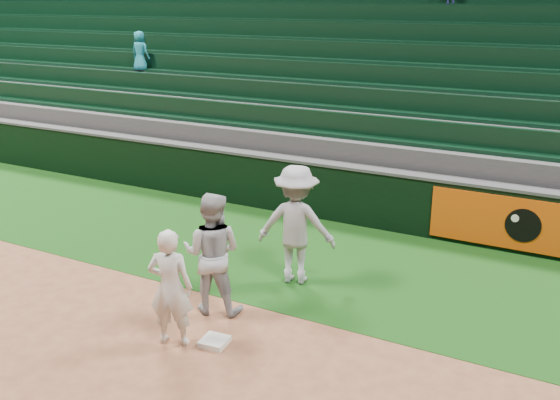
{
  "coord_description": "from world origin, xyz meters",
  "views": [
    {
      "loc": [
        4.55,
        -6.58,
        4.58
      ],
      "look_at": [
        -0.23,
        2.3,
        1.3
      ],
      "focal_mm": 40.0,
      "sensor_mm": 36.0,
      "label": 1
    }
  ],
  "objects_px": {
    "baserunner": "(212,253)",
    "base_coach": "(296,225)",
    "first_baseman": "(171,288)",
    "first_base": "(214,342)"
  },
  "relations": [
    {
      "from": "baserunner",
      "to": "base_coach",
      "type": "relative_size",
      "value": 0.94
    },
    {
      "from": "baserunner",
      "to": "first_baseman",
      "type": "bearing_deg",
      "value": 75.71
    },
    {
      "from": "first_baseman",
      "to": "baserunner",
      "type": "relative_size",
      "value": 0.89
    },
    {
      "from": "base_coach",
      "to": "baserunner",
      "type": "bearing_deg",
      "value": 53.17
    },
    {
      "from": "first_base",
      "to": "base_coach",
      "type": "bearing_deg",
      "value": 88.27
    },
    {
      "from": "base_coach",
      "to": "first_baseman",
      "type": "bearing_deg",
      "value": 62.86
    },
    {
      "from": "first_baseman",
      "to": "base_coach",
      "type": "distance_m",
      "value": 2.66
    },
    {
      "from": "baserunner",
      "to": "base_coach",
      "type": "height_order",
      "value": "base_coach"
    },
    {
      "from": "first_baseman",
      "to": "base_coach",
      "type": "xyz_separation_m",
      "value": [
        0.6,
        2.58,
        0.17
      ]
    },
    {
      "from": "first_base",
      "to": "base_coach",
      "type": "relative_size",
      "value": 0.18
    }
  ]
}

